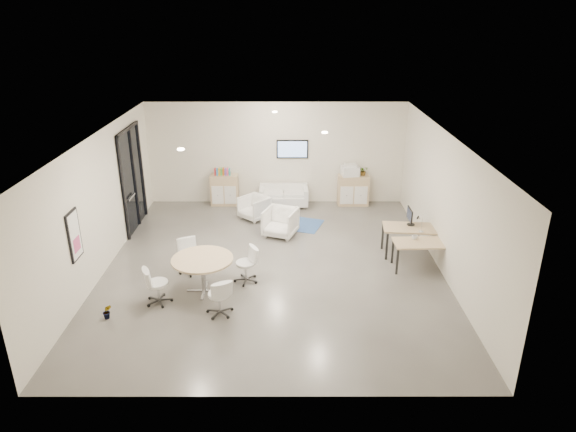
# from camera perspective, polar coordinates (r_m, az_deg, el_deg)

# --- Properties ---
(room_shell) EXTENTS (9.60, 10.60, 4.80)m
(room_shell) POSITION_cam_1_polar(r_m,az_deg,el_deg) (11.85, -1.74, 1.25)
(room_shell) COLOR #4F4C48
(room_shell) RESTS_ON ground
(glass_door) EXTENTS (0.09, 1.90, 2.85)m
(glass_door) POSITION_cam_1_polar(r_m,az_deg,el_deg) (14.88, -16.91, 4.28)
(glass_door) COLOR black
(glass_door) RESTS_ON room_shell
(artwork) EXTENTS (0.05, 0.54, 1.04)m
(artwork) POSITION_cam_1_polar(r_m,az_deg,el_deg) (11.25, -22.65, -2.02)
(artwork) COLOR black
(artwork) RESTS_ON room_shell
(wall_tv) EXTENTS (0.98, 0.06, 0.58)m
(wall_tv) POSITION_cam_1_polar(r_m,az_deg,el_deg) (16.06, 0.49, 7.44)
(wall_tv) COLOR black
(wall_tv) RESTS_ON room_shell
(ceiling_spots) EXTENTS (3.14, 4.14, 0.03)m
(ceiling_spots) POSITION_cam_1_polar(r_m,az_deg,el_deg) (12.20, -2.67, 9.61)
(ceiling_spots) COLOR #FFEAC6
(ceiling_spots) RESTS_ON room_shell
(sideboard_left) EXTENTS (0.86, 0.45, 0.97)m
(sideboard_left) POSITION_cam_1_polar(r_m,az_deg,el_deg) (16.35, -7.06, 2.89)
(sideboard_left) COLOR tan
(sideboard_left) RESTS_ON room_shell
(sideboard_right) EXTENTS (0.96, 0.46, 0.96)m
(sideboard_right) POSITION_cam_1_polar(r_m,az_deg,el_deg) (16.35, 7.24, 2.87)
(sideboard_right) COLOR tan
(sideboard_right) RESTS_ON room_shell
(books) EXTENTS (0.50, 0.14, 0.22)m
(books) POSITION_cam_1_polar(r_m,az_deg,el_deg) (16.17, -7.30, 4.89)
(books) COLOR red
(books) RESTS_ON sideboard_left
(printer) EXTENTS (0.58, 0.51, 0.37)m
(printer) POSITION_cam_1_polar(r_m,az_deg,el_deg) (16.13, 6.90, 5.07)
(printer) COLOR white
(printer) RESTS_ON sideboard_right
(loveseat) EXTENTS (1.52, 0.78, 0.57)m
(loveseat) POSITION_cam_1_polar(r_m,az_deg,el_deg) (16.16, -0.49, 2.17)
(loveseat) COLOR silver
(loveseat) RESTS_ON room_shell
(blue_rug) EXTENTS (1.86, 1.54, 0.01)m
(blue_rug) POSITION_cam_1_polar(r_m,az_deg,el_deg) (14.92, 0.59, -0.81)
(blue_rug) COLOR #2B4986
(blue_rug) RESTS_ON room_shell
(armchair_left) EXTENTS (1.00, 1.00, 0.75)m
(armchair_left) POSITION_cam_1_polar(r_m,az_deg,el_deg) (15.17, -3.78, 1.05)
(armchair_left) COLOR silver
(armchair_left) RESTS_ON room_shell
(armchair_right) EXTENTS (1.04, 1.01, 0.85)m
(armchair_right) POSITION_cam_1_polar(r_m,az_deg,el_deg) (13.99, -0.86, -0.56)
(armchair_right) COLOR silver
(armchair_right) RESTS_ON room_shell
(desk_rear) EXTENTS (1.48, 0.84, 0.74)m
(desk_rear) POSITION_cam_1_polar(r_m,az_deg,el_deg) (13.20, 13.59, -1.52)
(desk_rear) COLOR tan
(desk_rear) RESTS_ON room_shell
(desk_front) EXTENTS (1.35, 0.71, 0.69)m
(desk_front) POSITION_cam_1_polar(r_m,az_deg,el_deg) (12.54, 14.66, -3.12)
(desk_front) COLOR tan
(desk_front) RESTS_ON room_shell
(monitor) EXTENTS (0.20, 0.50, 0.44)m
(monitor) POSITION_cam_1_polar(r_m,az_deg,el_deg) (13.21, 13.40, -0.02)
(monitor) COLOR black
(monitor) RESTS_ON desk_rear
(round_table) EXTENTS (1.33, 1.33, 0.81)m
(round_table) POSITION_cam_1_polar(r_m,az_deg,el_deg) (11.28, -9.49, -5.04)
(round_table) COLOR tan
(round_table) RESTS_ON room_shell
(meeting_chairs) EXTENTS (2.56, 2.56, 0.82)m
(meeting_chairs) POSITION_cam_1_polar(r_m,az_deg,el_deg) (11.42, -9.39, -6.47)
(meeting_chairs) COLOR white
(meeting_chairs) RESTS_ON room_shell
(plant_cabinet) EXTENTS (0.35, 0.37, 0.23)m
(plant_cabinet) POSITION_cam_1_polar(r_m,az_deg,el_deg) (16.22, 8.37, 4.88)
(plant_cabinet) COLOR #3F7F3F
(plant_cabinet) RESTS_ON sideboard_right
(plant_floor) EXTENTS (0.25, 0.36, 0.14)m
(plant_floor) POSITION_cam_1_polar(r_m,az_deg,el_deg) (11.14, -19.40, -10.37)
(plant_floor) COLOR #3F7F3F
(plant_floor) RESTS_ON room_shell
(cup) EXTENTS (0.17, 0.15, 0.13)m
(cup) POSITION_cam_1_polar(r_m,az_deg,el_deg) (12.59, 13.90, -2.25)
(cup) COLOR white
(cup) RESTS_ON desk_front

